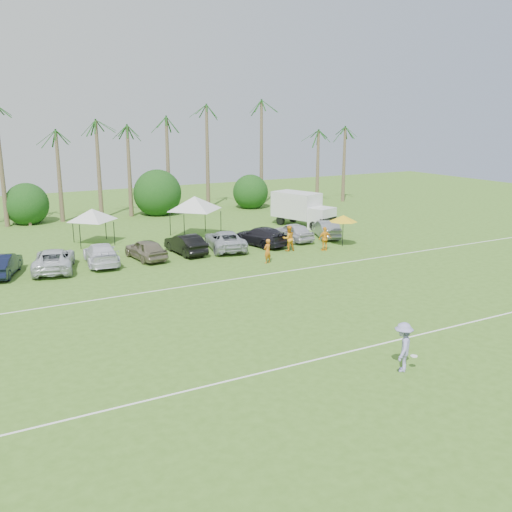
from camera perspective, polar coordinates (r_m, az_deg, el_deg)
ground at (r=22.01m, az=8.84°, el=-12.14°), size 120.00×120.00×0.00m
field_lines at (r=28.23m, az=-1.07°, el=-5.96°), size 80.00×12.10×0.01m
palm_tree_4 at (r=54.22m, az=-20.22°, el=10.84°), size 2.40×2.40×8.90m
palm_tree_5 at (r=54.95m, az=-16.10°, el=12.09°), size 2.40×2.40×9.90m
palm_tree_6 at (r=55.96m, az=-12.06°, el=13.23°), size 2.40×2.40×10.90m
palm_tree_7 at (r=57.25m, az=-8.16°, el=14.25°), size 2.40×2.40×11.90m
palm_tree_8 at (r=59.24m, az=-3.44°, el=11.85°), size 2.40×2.40×8.90m
palm_tree_9 at (r=61.52m, az=0.86°, el=12.76°), size 2.40×2.40×9.90m
palm_tree_10 at (r=64.11m, az=4.87°, el=13.53°), size 2.40×2.40×10.90m
palm_tree_11 at (r=66.40m, az=7.86°, el=14.20°), size 2.40×2.40×11.90m
bush_tree_1 at (r=55.46m, az=-21.93°, el=4.83°), size 4.00×4.00×4.00m
bush_tree_2 at (r=58.05m, az=-10.08°, el=5.98°), size 4.00×4.00×4.00m
bush_tree_3 at (r=61.93m, az=-1.24°, el=6.68°), size 4.00×4.00×4.00m
sideline_player_a at (r=37.86m, az=1.15°, el=0.50°), size 0.69×0.56×1.63m
sideline_player_b at (r=41.30m, az=3.28°, el=1.78°), size 0.97×0.79×1.86m
sideline_player_c at (r=41.62m, az=6.90°, el=1.72°), size 1.07×0.53×1.75m
box_truck at (r=50.61m, az=4.68°, el=4.76°), size 3.84×6.11×2.95m
canopy_tent_left at (r=44.95m, az=-16.10°, el=4.56°), size 3.91×3.91×3.17m
canopy_tent_right at (r=45.88m, az=-6.17°, el=5.96°), size 4.78×4.78×3.87m
market_umbrella at (r=43.00m, az=8.73°, el=3.74°), size 2.12×2.12×2.36m
frisbee_player at (r=22.79m, az=14.49°, el=-8.80°), size 1.42×1.37×1.95m
parked_car_1 at (r=38.19m, az=-24.06°, el=-0.79°), size 2.82×4.53×1.41m
parked_car_2 at (r=38.27m, az=-19.56°, el=-0.35°), size 3.51×5.49×1.41m
parked_car_3 at (r=38.95m, az=-15.24°, el=0.22°), size 2.49×5.04×1.41m
parked_car_4 at (r=39.58m, az=-10.97°, el=0.67°), size 2.15×4.31×1.41m
parked_car_5 at (r=40.78m, az=-7.06°, el=1.21°), size 1.81×4.38×1.41m
parked_car_6 at (r=41.76m, az=-3.12°, el=1.60°), size 3.37×5.45×1.41m
parked_car_7 at (r=43.11m, az=0.49°, el=2.01°), size 3.00×5.17×1.41m
parked_car_8 at (r=44.80m, az=3.72°, el=2.44°), size 1.69×4.15×1.41m
parked_car_9 at (r=46.24m, az=7.05°, el=2.72°), size 3.01×4.52×1.41m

